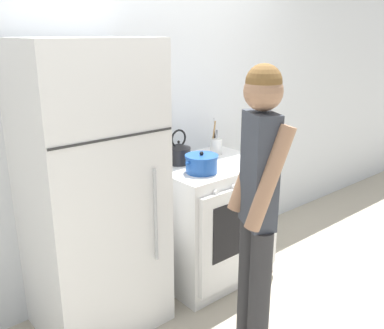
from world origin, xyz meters
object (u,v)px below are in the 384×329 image
at_px(utensil_jar, 216,145).
at_px(refrigerator, 92,193).
at_px(dutch_oven_pot, 202,164).
at_px(tea_kettle, 179,153).
at_px(person, 258,202).
at_px(stove_range, 210,219).

bearing_deg(utensil_jar, refrigerator, -174.04).
bearing_deg(refrigerator, utensil_jar, 5.96).
height_order(refrigerator, dutch_oven_pot, refrigerator).
distance_m(tea_kettle, person, 0.96).
distance_m(dutch_oven_pot, utensil_jar, 0.47).
xyz_separation_m(refrigerator, dutch_oven_pot, (0.73, -0.15, 0.07)).
height_order(dutch_oven_pot, utensil_jar, utensil_jar).
distance_m(refrigerator, utensil_jar, 1.13).
bearing_deg(person, refrigerator, 58.32).
xyz_separation_m(stove_range, dutch_oven_pot, (-0.18, -0.10, 0.50)).
height_order(dutch_oven_pot, person, person).
xyz_separation_m(refrigerator, utensil_jar, (1.12, 0.12, 0.08)).
xyz_separation_m(stove_range, person, (-0.39, -0.78, 0.49)).
bearing_deg(person, utensil_jar, -6.41).
distance_m(tea_kettle, utensil_jar, 0.37).
bearing_deg(utensil_jar, tea_kettle, -178.80).
relative_size(utensil_jar, person, 0.17).
xyz_separation_m(dutch_oven_pot, utensil_jar, (0.39, 0.27, 0.01)).
relative_size(stove_range, tea_kettle, 3.57).
bearing_deg(tea_kettle, person, -103.04).
distance_m(stove_range, tea_kettle, 0.56).
bearing_deg(tea_kettle, refrigerator, -171.70).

